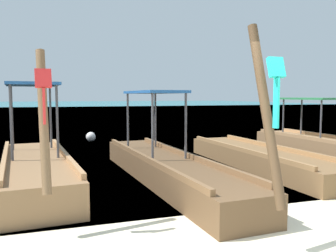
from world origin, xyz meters
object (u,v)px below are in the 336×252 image
object	(u,v)px
longtail_boat_turquoise_ribbon	(167,167)
longtail_boat_violet_ribbon	(260,158)
longtail_boat_orange_ribbon	(327,147)
mooring_buoy_near	(91,137)
longtail_boat_red_ribbon	(36,168)

from	to	relation	value
longtail_boat_turquoise_ribbon	longtail_boat_violet_ribbon	size ratio (longest dim) A/B	1.16
longtail_boat_orange_ribbon	mooring_buoy_near	world-z (taller)	longtail_boat_orange_ribbon
longtail_boat_violet_ribbon	mooring_buoy_near	xyz separation A→B (m)	(-3.49, 6.68, -0.05)
longtail_boat_red_ribbon	mooring_buoy_near	world-z (taller)	longtail_boat_red_ribbon
longtail_boat_orange_ribbon	longtail_boat_violet_ribbon	bearing A→B (deg)	-166.93
longtail_boat_violet_ribbon	longtail_boat_orange_ribbon	xyz separation A→B (m)	(2.64, 0.61, 0.09)
longtail_boat_violet_ribbon	longtail_boat_red_ribbon	bearing A→B (deg)	-178.81
longtail_boat_red_ribbon	longtail_boat_violet_ribbon	size ratio (longest dim) A/B	0.93
longtail_boat_turquoise_ribbon	longtail_boat_orange_ribbon	world-z (taller)	longtail_boat_turquoise_ribbon
longtail_boat_orange_ribbon	mooring_buoy_near	bearing A→B (deg)	135.27
longtail_boat_red_ribbon	mooring_buoy_near	size ratio (longest dim) A/B	14.51
longtail_boat_red_ribbon	longtail_boat_orange_ribbon	bearing A→B (deg)	5.19
longtail_boat_red_ribbon	longtail_boat_orange_ribbon	distance (m)	7.98
longtail_boat_orange_ribbon	mooring_buoy_near	distance (m)	8.62
longtail_boat_violet_ribbon	longtail_boat_orange_ribbon	bearing A→B (deg)	13.07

